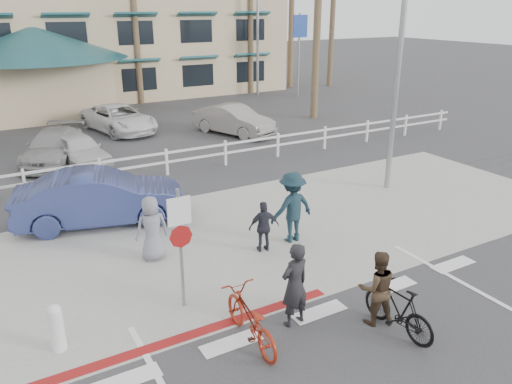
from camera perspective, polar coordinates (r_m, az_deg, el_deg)
ground at (r=10.17m, az=9.29°, el=-15.10°), size 140.00×140.00×0.00m
sidewalk_plaza at (r=13.42m, az=-2.77°, el=-5.42°), size 22.00×7.00×0.01m
cross_street at (r=16.81m, az=-9.00°, el=-0.17°), size 40.00×5.00×0.01m
parking_lot at (r=25.57m, az=-16.78°, el=6.40°), size 50.00×16.00×0.01m
curb_red at (r=9.82m, az=-9.88°, el=-16.55°), size 7.00×0.25×0.02m
rail_fence at (r=18.59m, az=-9.88°, el=3.43°), size 29.40×0.16×1.00m
building at (r=38.02m, az=-19.59°, el=19.13°), size 28.00×16.00×11.30m
sign_post at (r=10.07m, az=-8.63°, el=-5.82°), size 0.50×0.10×2.90m
bollard_0 at (r=9.92m, az=-21.83°, el=-14.19°), size 0.26×0.26×0.95m
streetlight_0 at (r=16.81m, az=16.11°, el=15.09°), size 0.60×2.00×9.00m
streetlight_1 at (r=34.95m, az=0.19°, el=18.72°), size 0.60×2.00×9.50m
info_sign at (r=34.44m, az=4.90°, el=15.37°), size 1.20×0.16×5.60m
bike_red at (r=9.41m, az=-0.69°, el=-14.33°), size 0.72×1.92×1.00m
rider_red at (r=9.72m, az=4.43°, el=-10.55°), size 0.68×0.50×1.74m
bike_black at (r=10.04m, az=15.95°, el=-12.73°), size 0.60×1.71×1.01m
rider_black at (r=10.07m, az=13.64°, el=-10.61°), size 0.91×0.82×1.54m
pedestrian_a at (r=13.01m, az=4.14°, el=-1.75°), size 1.25×0.74×1.91m
pedestrian_child at (r=12.54m, az=0.92°, el=-4.00°), size 0.84×0.50×1.34m
pedestrian_b at (r=12.37m, az=-11.82°, el=-4.10°), size 0.82×0.55×1.63m
car_white_sedan at (r=14.77m, az=-17.32°, el=-0.65°), size 4.95×2.71×1.55m
lot_car_1 at (r=21.35m, az=-22.12°, el=4.81°), size 3.40×4.71×1.27m
lot_car_2 at (r=20.58m, az=-19.61°, el=4.58°), size 2.12×3.90×1.26m
lot_car_3 at (r=24.28m, az=-2.55°, el=8.22°), size 2.91×4.48×1.39m
lot_car_5 at (r=25.66m, az=-15.39°, el=8.09°), size 3.15×5.07×1.31m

